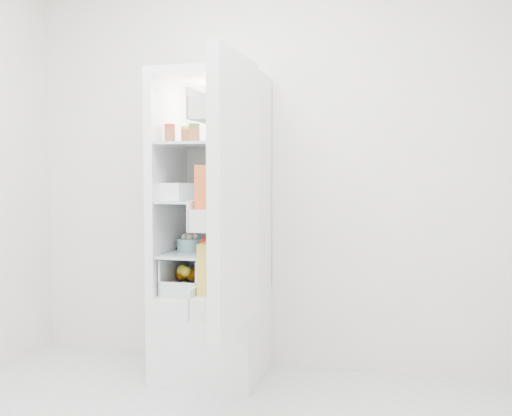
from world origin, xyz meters
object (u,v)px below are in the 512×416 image
(mushroom_bowl, at_px, (190,244))
(fridge_door, at_px, (230,198))
(red_cabbage, at_px, (228,238))
(refrigerator, at_px, (215,264))

(mushroom_bowl, distance_m, fridge_door, 0.82)
(red_cabbage, xyz_separation_m, fridge_door, (0.21, -0.65, 0.27))
(refrigerator, xyz_separation_m, mushroom_bowl, (-0.15, -0.02, 0.12))
(red_cabbage, distance_m, fridge_door, 0.73)
(red_cabbage, relative_size, fridge_door, 0.12)
(fridge_door, bearing_deg, refrigerator, 26.39)
(red_cabbage, bearing_deg, refrigerator, -172.25)
(mushroom_bowl, height_order, fridge_door, fridge_door)
(fridge_door, bearing_deg, mushroom_bowl, 37.55)
(refrigerator, height_order, fridge_door, refrigerator)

